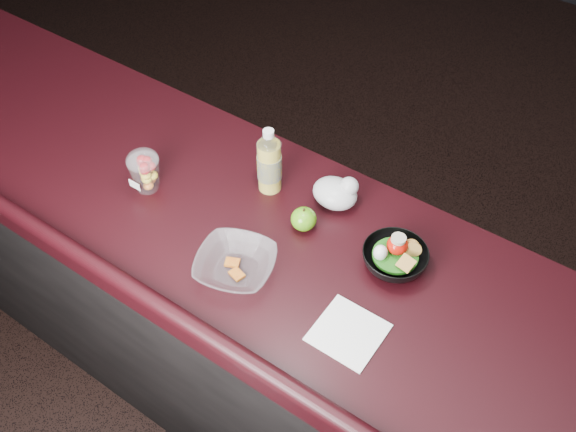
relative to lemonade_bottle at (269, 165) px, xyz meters
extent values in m
cube|color=black|center=(0.06, -0.15, -0.62)|extent=(4.00, 0.65, 0.98)
cube|color=black|center=(0.06, -0.15, -0.11)|extent=(4.06, 0.71, 0.04)
cylinder|color=gold|center=(0.00, 0.00, -0.01)|extent=(0.07, 0.07, 0.17)
cylinder|color=white|center=(0.00, 0.00, -0.01)|extent=(0.07, 0.07, 0.17)
cone|color=white|center=(0.00, 0.00, 0.09)|extent=(0.07, 0.07, 0.03)
cylinder|color=white|center=(0.00, 0.00, 0.12)|extent=(0.03, 0.03, 0.02)
cylinder|color=#072D99|center=(0.00, 0.00, -0.01)|extent=(0.07, 0.07, 0.08)
ellipsoid|color=white|center=(-0.30, -0.20, 0.02)|extent=(0.09, 0.09, 0.05)
ellipsoid|color=#339210|center=(0.17, -0.07, -0.06)|extent=(0.07, 0.07, 0.07)
cylinder|color=black|center=(0.17, -0.07, -0.02)|extent=(0.01, 0.01, 0.01)
ellipsoid|color=silver|center=(0.19, 0.05, -0.05)|extent=(0.13, 0.11, 0.08)
sphere|color=silver|center=(0.22, 0.07, -0.02)|extent=(0.06, 0.06, 0.06)
imported|color=black|center=(0.44, -0.05, -0.06)|extent=(0.18, 0.18, 0.05)
cylinder|color=#0F470C|center=(0.44, -0.05, -0.05)|extent=(0.12, 0.12, 0.01)
ellipsoid|color=#B41207|center=(0.43, -0.04, -0.03)|extent=(0.06, 0.06, 0.05)
cylinder|color=beige|center=(0.43, -0.04, 0.00)|extent=(0.04, 0.04, 0.01)
ellipsoid|color=white|center=(0.41, -0.08, -0.03)|extent=(0.04, 0.04, 0.05)
imported|color=silver|center=(0.11, -0.30, -0.07)|extent=(0.26, 0.26, 0.05)
cube|color=#990F0C|center=(0.09, -0.29, -0.08)|extent=(0.05, 0.04, 0.01)
cube|color=#990F0C|center=(0.12, -0.32, -0.08)|extent=(0.04, 0.04, 0.01)
cube|color=white|center=(0.45, -0.30, -0.09)|extent=(0.16, 0.16, 0.00)
camera|label=1|loc=(0.80, -1.07, 1.25)|focal=40.00mm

